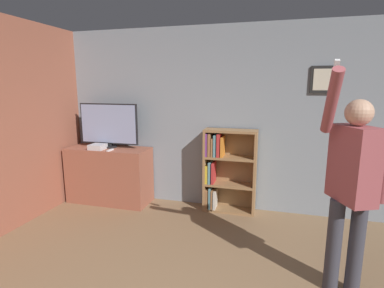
{
  "coord_description": "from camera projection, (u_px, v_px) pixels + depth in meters",
  "views": [
    {
      "loc": [
        0.61,
        -1.27,
        1.85
      ],
      "look_at": [
        -0.31,
        2.05,
        1.17
      ],
      "focal_mm": 28.0,
      "sensor_mm": 36.0,
      "label": 1
    }
  ],
  "objects": [
    {
      "name": "television",
      "position": [
        109.0,
        125.0,
        4.69
      ],
      "size": [
        0.97,
        0.22,
        0.69
      ],
      "color": "black",
      "rests_on": "tv_ledge"
    },
    {
      "name": "remote_loose",
      "position": [
        110.0,
        150.0,
        4.51
      ],
      "size": [
        0.05,
        0.14,
        0.02
      ],
      "color": "white",
      "rests_on": "tv_ledge"
    },
    {
      "name": "tv_ledge",
      "position": [
        110.0,
        175.0,
        4.79
      ],
      "size": [
        1.3,
        0.53,
        0.88
      ],
      "color": "#93513D",
      "rests_on": "ground_plane"
    },
    {
      "name": "wall_back",
      "position": [
        232.0,
        120.0,
        4.42
      ],
      "size": [
        7.19,
        0.09,
        2.7
      ],
      "color": "gray",
      "rests_on": "ground_plane"
    },
    {
      "name": "person",
      "position": [
        352.0,
        180.0,
        2.54
      ],
      "size": [
        0.56,
        0.56,
        2.04
      ],
      "rotation": [
        0.0,
        0.0,
        -1.15
      ],
      "color": "#383842",
      "rests_on": "ground_plane"
    },
    {
      "name": "game_console",
      "position": [
        98.0,
        147.0,
        4.61
      ],
      "size": [
        0.22,
        0.22,
        0.08
      ],
      "color": "silver",
      "rests_on": "tv_ledge"
    },
    {
      "name": "bookshelf",
      "position": [
        225.0,
        170.0,
        4.4
      ],
      "size": [
        0.76,
        0.28,
        1.23
      ],
      "color": "#997047",
      "rests_on": "ground_plane"
    }
  ]
}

